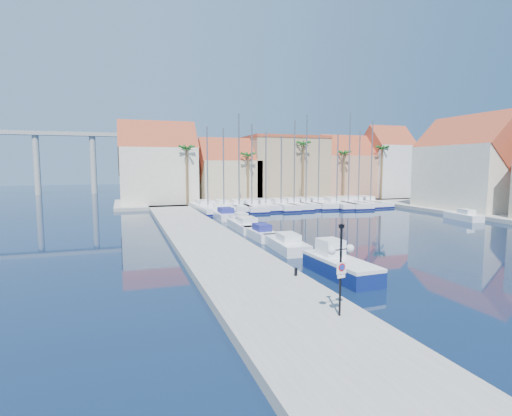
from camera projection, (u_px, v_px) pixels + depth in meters
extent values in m
plane|color=black|center=(386.00, 271.00, 25.33)|extent=(260.00, 260.00, 0.00)
cube|color=gray|center=(204.00, 239.00, 35.16)|extent=(6.00, 77.00, 0.50)
cube|color=gray|center=(269.00, 200.00, 73.70)|extent=(54.00, 16.00, 0.50)
cylinder|color=black|center=(340.00, 270.00, 16.33)|extent=(0.10, 0.10, 3.84)
cylinder|color=black|center=(336.00, 250.00, 16.13)|extent=(0.48, 0.12, 0.05)
cylinder|color=black|center=(346.00, 249.00, 16.35)|extent=(0.48, 0.12, 0.05)
sphere|color=white|center=(332.00, 251.00, 16.02)|extent=(0.35, 0.35, 0.35)
sphere|color=white|center=(350.00, 248.00, 16.47)|extent=(0.35, 0.35, 0.35)
cube|color=black|center=(342.00, 226.00, 16.14)|extent=(0.23, 0.15, 0.15)
cube|color=white|center=(341.00, 268.00, 16.27)|extent=(0.48, 0.11, 0.48)
cylinder|color=red|center=(342.00, 267.00, 16.25)|extent=(0.32, 0.07, 0.33)
cylinder|color=#1933A5|center=(342.00, 267.00, 16.24)|extent=(0.23, 0.05, 0.23)
cube|color=white|center=(341.00, 276.00, 16.31)|extent=(0.38, 0.09, 0.13)
cylinder|color=black|center=(296.00, 272.00, 22.50)|extent=(0.18, 0.18, 0.45)
cube|color=navy|center=(341.00, 269.00, 24.09)|extent=(2.27, 6.07, 0.90)
cube|color=white|center=(341.00, 260.00, 24.03)|extent=(2.27, 6.07, 0.20)
cube|color=white|center=(330.00, 248.00, 25.08)|extent=(1.37, 1.65, 1.10)
cube|color=white|center=(285.00, 244.00, 31.94)|extent=(2.35, 6.38, 0.80)
cube|color=white|center=(288.00, 237.00, 31.26)|extent=(1.52, 2.27, 0.60)
cube|color=white|center=(260.00, 234.00, 36.93)|extent=(1.88, 5.61, 0.80)
cube|color=navy|center=(262.00, 227.00, 36.33)|extent=(1.28, 1.98, 0.60)
cube|color=white|center=(245.00, 226.00, 41.77)|extent=(2.44, 7.16, 0.80)
cube|color=white|center=(247.00, 220.00, 41.02)|extent=(1.65, 2.53, 0.60)
cube|color=white|center=(240.00, 221.00, 45.45)|extent=(1.66, 5.05, 0.80)
cube|color=white|center=(241.00, 215.00, 44.90)|extent=(1.15, 1.77, 0.60)
cube|color=white|center=(224.00, 215.00, 50.93)|extent=(2.56, 7.40, 0.80)
cube|color=navy|center=(226.00, 210.00, 50.16)|extent=(1.72, 2.61, 0.60)
cube|color=white|center=(218.00, 211.00, 55.64)|extent=(1.97, 5.56, 0.80)
cube|color=white|center=(219.00, 206.00, 55.05)|extent=(1.31, 1.97, 0.60)
cube|color=white|center=(463.00, 217.00, 49.10)|extent=(2.34, 5.41, 0.80)
cube|color=white|center=(466.00, 212.00, 48.51)|extent=(1.40, 1.97, 0.60)
cube|color=white|center=(207.00, 208.00, 57.83)|extent=(3.58, 11.85, 1.00)
cube|color=#0E1146|center=(207.00, 211.00, 57.86)|extent=(3.64, 11.92, 0.28)
cube|color=white|center=(205.00, 202.00, 58.83)|extent=(2.29, 3.61, 0.60)
cylinder|color=slate|center=(207.00, 166.00, 56.64)|extent=(0.20, 0.20, 11.17)
cube|color=white|center=(223.00, 207.00, 59.40)|extent=(2.56, 8.55, 1.00)
cube|color=#0E1146|center=(223.00, 209.00, 59.43)|extent=(2.62, 8.61, 0.28)
cube|color=white|center=(221.00, 201.00, 60.10)|extent=(1.65, 2.60, 0.60)
cylinder|color=slate|center=(224.00, 166.00, 58.36)|extent=(0.20, 0.20, 11.14)
cube|color=white|center=(239.00, 207.00, 59.43)|extent=(2.93, 8.94, 1.00)
cube|color=#0E1146|center=(239.00, 209.00, 59.46)|extent=(2.99, 9.01, 0.28)
cube|color=white|center=(237.00, 201.00, 60.19)|extent=(1.79, 2.75, 0.60)
cylinder|color=slate|center=(239.00, 159.00, 58.25)|extent=(0.20, 0.20, 13.17)
cube|color=white|center=(251.00, 207.00, 59.55)|extent=(3.43, 10.71, 1.00)
cube|color=#0E1146|center=(251.00, 209.00, 59.58)|extent=(3.49, 10.77, 0.28)
cube|color=white|center=(249.00, 201.00, 60.48)|extent=(2.12, 3.28, 0.60)
cylinder|color=slate|center=(252.00, 164.00, 58.36)|extent=(0.20, 0.20, 11.70)
cube|color=white|center=(265.00, 206.00, 60.61)|extent=(2.86, 9.12, 1.00)
cube|color=#0E1146|center=(265.00, 208.00, 60.64)|extent=(2.93, 9.18, 0.28)
cube|color=white|center=(262.00, 201.00, 61.35)|extent=(1.79, 2.79, 0.60)
cylinder|color=slate|center=(266.00, 168.00, 59.57)|extent=(0.20, 0.20, 10.66)
cube|color=white|center=(280.00, 206.00, 60.98)|extent=(2.67, 10.10, 1.00)
cube|color=#0E1146|center=(280.00, 208.00, 61.01)|extent=(2.73, 10.16, 0.28)
cube|color=white|center=(277.00, 200.00, 61.85)|extent=(1.85, 3.04, 0.60)
cylinder|color=slate|center=(281.00, 170.00, 59.91)|extent=(0.20, 0.20, 10.09)
cube|color=white|center=(293.00, 205.00, 62.45)|extent=(3.46, 10.84, 1.00)
cube|color=#0E1146|center=(293.00, 207.00, 62.49)|extent=(3.52, 10.90, 0.28)
cube|color=white|center=(291.00, 200.00, 63.39)|extent=(2.15, 3.32, 0.60)
cylinder|color=slate|center=(294.00, 162.00, 61.22)|extent=(0.20, 0.20, 12.50)
cube|color=white|center=(305.00, 205.00, 63.11)|extent=(2.44, 9.09, 1.00)
cube|color=#0E1146|center=(305.00, 207.00, 63.14)|extent=(2.50, 9.15, 0.28)
cube|color=white|center=(302.00, 199.00, 63.88)|extent=(1.67, 2.74, 0.60)
cylinder|color=slate|center=(306.00, 159.00, 61.91)|extent=(0.20, 0.20, 13.41)
cube|color=white|center=(317.00, 204.00, 63.69)|extent=(3.33, 10.40, 1.00)
cube|color=#0E1146|center=(317.00, 206.00, 63.73)|extent=(3.39, 10.46, 0.28)
cube|color=white|center=(314.00, 199.00, 64.59)|extent=(2.06, 3.19, 0.60)
cylinder|color=slate|center=(319.00, 169.00, 62.60)|extent=(0.20, 0.20, 10.30)
cube|color=white|center=(335.00, 204.00, 63.84)|extent=(3.41, 11.05, 1.00)
cube|color=#0E1146|center=(335.00, 206.00, 63.87)|extent=(3.47, 11.11, 0.28)
cube|color=white|center=(332.00, 199.00, 64.80)|extent=(2.16, 3.38, 0.60)
cylinder|color=slate|center=(337.00, 167.00, 62.69)|extent=(0.20, 0.20, 10.75)
cube|color=white|center=(346.00, 204.00, 64.54)|extent=(3.88, 12.03, 1.00)
cube|color=#0E1146|center=(346.00, 206.00, 64.57)|extent=(3.95, 12.10, 0.28)
cube|color=white|center=(343.00, 198.00, 65.59)|extent=(2.39, 3.69, 0.60)
cylinder|color=slate|center=(349.00, 157.00, 63.17)|extent=(0.20, 0.20, 13.98)
cube|color=white|center=(356.00, 203.00, 65.84)|extent=(2.97, 10.66, 1.00)
cube|color=#0E1146|center=(356.00, 205.00, 65.87)|extent=(3.03, 10.72, 0.28)
cube|color=white|center=(353.00, 198.00, 66.75)|extent=(1.99, 3.22, 0.60)
cylinder|color=slate|center=(359.00, 166.00, 64.70)|extent=(0.20, 0.20, 11.15)
cube|color=white|center=(369.00, 203.00, 66.41)|extent=(2.60, 9.97, 1.00)
cube|color=#0E1146|center=(369.00, 205.00, 66.44)|extent=(2.66, 10.03, 0.28)
cube|color=white|center=(365.00, 198.00, 67.26)|extent=(1.82, 2.99, 0.60)
cylinder|color=slate|center=(372.00, 161.00, 65.20)|extent=(0.20, 0.20, 12.93)
cube|color=beige|center=(158.00, 176.00, 65.90)|extent=(12.00, 9.00, 9.00)
cube|color=maroon|center=(157.00, 148.00, 65.42)|extent=(12.30, 9.00, 9.00)
cube|color=tan|center=(228.00, 181.00, 69.82)|extent=(10.00, 8.00, 7.00)
cube|color=maroon|center=(228.00, 161.00, 69.45)|extent=(10.30, 8.00, 8.00)
cube|color=#9D8761|center=(284.00, 169.00, 74.04)|extent=(14.00, 10.00, 11.00)
cube|color=maroon|center=(285.00, 138.00, 73.43)|extent=(14.20, 10.20, 0.50)
cube|color=tan|center=(344.00, 177.00, 77.07)|extent=(10.00, 8.00, 8.00)
cube|color=maroon|center=(344.00, 156.00, 76.65)|extent=(10.30, 8.00, 8.00)
cube|color=silver|center=(386.00, 171.00, 78.88)|extent=(8.00, 8.00, 10.00)
cube|color=maroon|center=(387.00, 146.00, 78.35)|extent=(8.30, 8.00, 8.00)
cube|color=beige|center=(470.00, 177.00, 57.57)|extent=(9.00, 14.00, 9.00)
cube|color=maroon|center=(472.00, 146.00, 57.09)|extent=(9.00, 14.30, 9.00)
cylinder|color=brown|center=(187.00, 176.00, 62.46)|extent=(0.36, 0.36, 9.00)
sphere|color=#18551A|center=(187.00, 148.00, 62.00)|extent=(2.60, 2.60, 2.60)
cylinder|color=brown|center=(248.00, 179.00, 65.69)|extent=(0.36, 0.36, 8.00)
sphere|color=#18551A|center=(248.00, 155.00, 65.28)|extent=(2.60, 2.60, 2.60)
cylinder|color=brown|center=(303.00, 172.00, 68.76)|extent=(0.36, 0.36, 10.00)
sphere|color=#18551A|center=(303.00, 144.00, 68.25)|extent=(2.60, 2.60, 2.60)
cylinder|color=brown|center=(344.00, 176.00, 71.38)|extent=(0.36, 0.36, 8.50)
sphere|color=#18551A|center=(344.00, 153.00, 70.95)|extent=(2.60, 2.60, 2.60)
cylinder|color=brown|center=(382.00, 173.00, 73.87)|extent=(0.36, 0.36, 9.50)
sphere|color=#18551A|center=(382.00, 148.00, 73.38)|extent=(2.60, 2.60, 2.60)
cube|color=#9E9E99|center=(15.00, 133.00, 89.03)|extent=(48.00, 2.20, 0.90)
cylinder|color=#9E9E99|center=(37.00, 164.00, 91.05)|extent=(1.40, 1.40, 14.00)
cylinder|color=#9E9E99|center=(93.00, 164.00, 94.86)|extent=(1.40, 1.40, 14.00)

